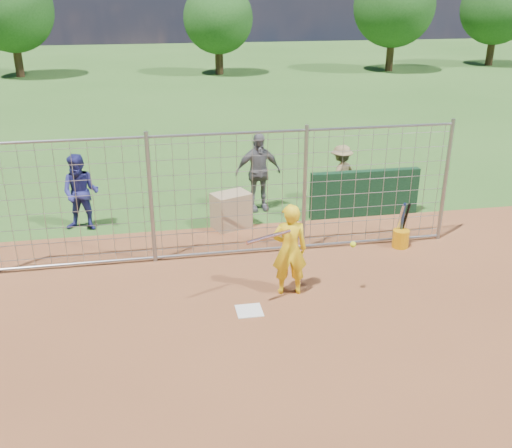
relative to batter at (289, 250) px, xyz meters
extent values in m
plane|color=#2D591E|center=(-0.79, -0.31, -0.83)|extent=(100.00, 100.00, 0.00)
plane|color=brown|center=(-0.79, -3.31, -0.83)|extent=(18.00, 18.00, 0.00)
cube|color=silver|center=(-0.79, -0.51, -0.82)|extent=(0.43, 0.43, 0.02)
cube|color=#11381E|center=(2.61, 3.29, -0.28)|extent=(2.60, 0.20, 1.10)
imported|color=yellow|center=(0.00, 0.00, 0.00)|extent=(0.65, 0.46, 1.67)
imported|color=navy|center=(-3.81, 3.63, 0.02)|extent=(0.96, 0.82, 1.72)
imported|color=#5E5E63|center=(0.22, 4.13, 0.11)|extent=(1.15, 0.57, 1.89)
imported|color=olive|center=(2.33, 4.25, -0.10)|extent=(1.10, 0.97, 1.47)
cube|color=tan|center=(-0.57, 3.15, -0.43)|extent=(0.95, 0.80, 0.80)
cylinder|color=silver|center=(-0.43, -0.32, 0.42)|extent=(0.81, 0.42, 0.06)
sphere|color=#DAEB18|center=(1.04, -0.27, 0.13)|extent=(0.10, 0.10, 0.10)
cylinder|color=orange|center=(2.73, 1.44, -0.64)|extent=(0.34, 0.34, 0.38)
cylinder|color=silver|center=(2.68, 1.49, -0.28)|extent=(0.06, 0.30, 0.83)
cylinder|color=navy|center=(2.75, 1.49, -0.28)|extent=(0.07, 0.17, 0.85)
cylinder|color=black|center=(2.80, 1.49, -0.28)|extent=(0.13, 0.25, 0.84)
cylinder|color=gray|center=(-2.29, 1.69, 0.47)|extent=(0.08, 0.08, 2.60)
cylinder|color=gray|center=(0.71, 1.69, 0.47)|extent=(0.08, 0.08, 2.60)
cylinder|color=gray|center=(3.71, 1.69, 0.47)|extent=(0.08, 0.08, 2.60)
cylinder|color=gray|center=(-0.79, 1.69, 1.67)|extent=(9.00, 0.05, 0.05)
cylinder|color=gray|center=(-0.79, 1.69, -0.75)|extent=(9.00, 0.05, 0.05)
cube|color=gray|center=(-0.79, 1.69, 0.42)|extent=(9.00, 0.02, 2.50)
cylinder|color=#3F2B19|center=(-9.79, 28.69, 0.43)|extent=(0.50, 0.50, 2.52)
sphere|color=#26561E|center=(-9.79, 28.69, 3.02)|extent=(4.90, 4.90, 4.90)
cylinder|color=#3F2B19|center=(2.21, 27.69, 0.25)|extent=(0.50, 0.50, 2.16)
sphere|color=#26561E|center=(2.21, 27.69, 2.47)|extent=(4.20, 4.20, 4.20)
cylinder|color=#3F2B19|center=(13.21, 27.19, 0.46)|extent=(0.50, 0.50, 2.59)
sphere|color=#26561E|center=(13.21, 27.19, 3.13)|extent=(5.04, 5.04, 5.04)
cylinder|color=#3F2B19|center=(21.21, 28.69, 0.39)|extent=(0.50, 0.50, 2.45)
sphere|color=#26561E|center=(21.21, 28.69, 2.91)|extent=(4.76, 4.76, 4.76)
camera|label=1|loc=(-2.18, -8.61, 4.16)|focal=40.00mm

